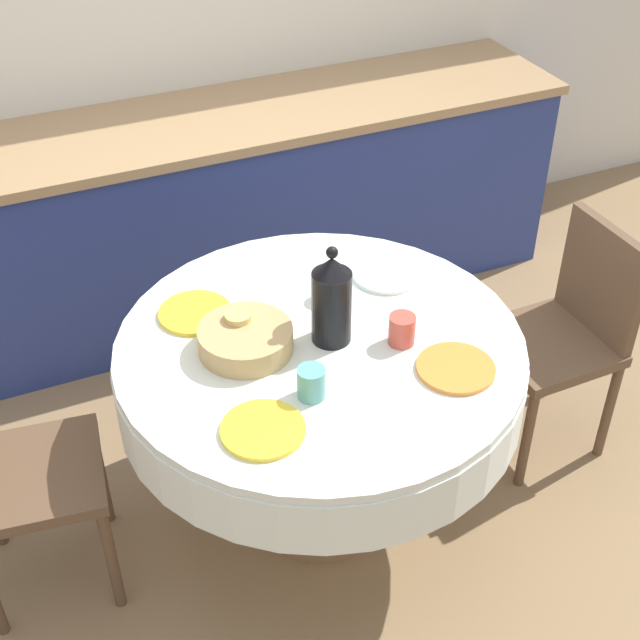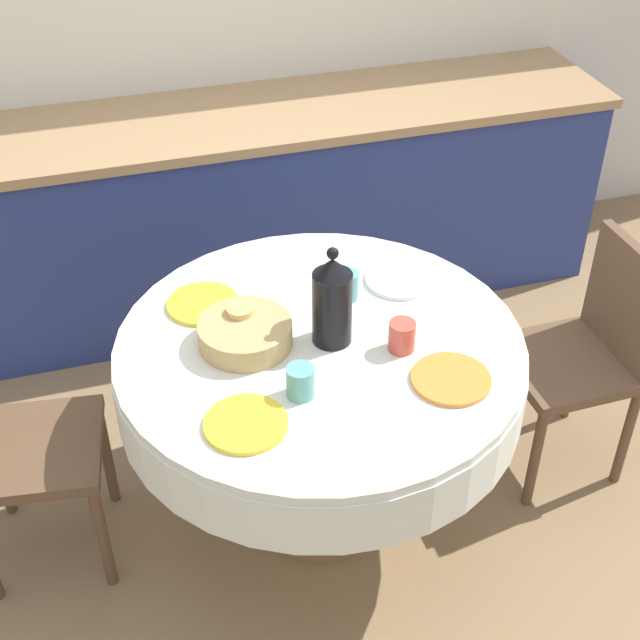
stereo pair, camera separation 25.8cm
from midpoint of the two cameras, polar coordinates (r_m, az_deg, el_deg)
ground_plane at (r=3.15m, az=2.39°, el=-12.28°), size 12.00×12.00×0.00m
kitchen_counter at (r=3.86m, az=-3.81°, el=6.85°), size 3.24×0.64×0.89m
dining_table at (r=2.71m, az=2.73°, el=-3.59°), size 1.23×1.23×0.76m
chair_left at (r=3.18m, az=18.98°, el=-1.79°), size 0.41×0.41×0.87m
chair_right at (r=2.80m, az=-16.94°, el=-7.47°), size 0.45×0.45×0.87m
plate_near_left at (r=2.35m, az=-1.65°, el=-6.80°), size 0.23×0.23×0.01m
cup_near_left at (r=2.41m, az=1.79°, el=-4.10°), size 0.08×0.08×0.09m
plate_near_right at (r=2.53m, az=11.28°, el=-3.86°), size 0.23×0.23×0.01m
cup_near_right at (r=2.59m, az=8.10°, el=-1.14°), size 0.08×0.08×0.09m
plate_far_left at (r=2.77m, az=-4.88°, el=0.94°), size 0.23×0.23×0.01m
cup_far_left at (r=2.63m, az=-2.33°, el=-0.13°), size 0.08×0.08×0.09m
plate_far_right at (r=2.90m, az=7.68°, el=2.51°), size 0.23×0.23×0.01m
cup_far_right at (r=2.78m, az=4.34°, el=2.15°), size 0.08×0.08×0.09m
coffee_carafe at (r=2.55m, az=3.64°, el=1.17°), size 0.12×0.12×0.32m
bread_basket at (r=2.59m, az=-1.99°, el=-0.99°), size 0.28×0.28×0.07m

